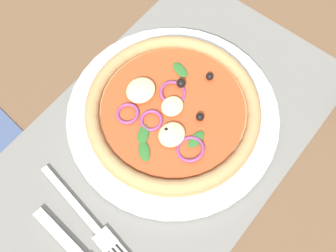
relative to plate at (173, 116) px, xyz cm
name	(u,v)px	position (x,y,z in cm)	size (l,w,h in cm)	color
ground_plane	(164,143)	(3.13, 0.93, -2.22)	(190.00, 140.00, 2.40)	brown
placemat	(164,139)	(3.13, 0.93, -0.82)	(51.29, 30.86, 0.40)	slate
plate	(173,116)	(0.00, 0.00, 0.00)	(28.41, 28.41, 1.25)	white
pizza	(172,110)	(0.05, -0.03, 1.71)	(23.13, 23.13, 2.55)	tan
fork	(93,226)	(17.54, 1.61, -0.40)	(4.13, 18.03, 0.44)	silver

